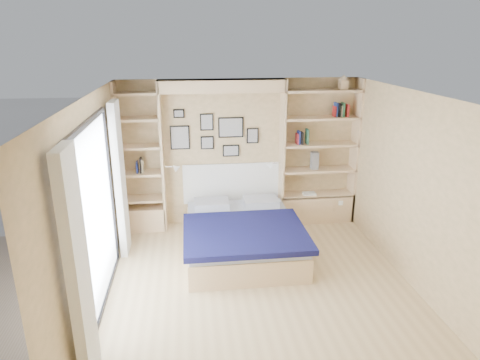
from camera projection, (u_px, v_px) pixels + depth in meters
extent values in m
plane|color=#D7B883|center=(260.00, 289.00, 5.60)|extent=(4.50, 4.50, 0.00)
plane|color=#DDB885|center=(240.00, 153.00, 7.32)|extent=(4.00, 0.00, 4.00)
plane|color=#DDB885|center=(315.00, 311.00, 3.09)|extent=(4.00, 0.00, 4.00)
plane|color=#DDB885|center=(93.00, 207.00, 4.97)|extent=(0.00, 4.50, 4.50)
plane|color=#DDB885|center=(417.00, 193.00, 5.44)|extent=(0.00, 4.50, 4.50)
plane|color=white|center=(264.00, 96.00, 4.81)|extent=(4.50, 4.50, 0.00)
cube|color=beige|center=(162.00, 158.00, 7.01)|extent=(0.04, 0.35, 2.50)
cube|color=beige|center=(282.00, 154.00, 7.24)|extent=(0.04, 0.35, 2.50)
cube|color=beige|center=(222.00, 86.00, 6.76)|extent=(2.00, 0.35, 0.20)
cube|color=beige|center=(354.00, 152.00, 7.39)|extent=(0.04, 0.35, 2.50)
cube|color=beige|center=(120.00, 159.00, 6.93)|extent=(0.04, 0.35, 2.50)
cube|color=beige|center=(316.00, 207.00, 7.63)|extent=(1.30, 0.35, 0.50)
cube|color=beige|center=(145.00, 218.00, 7.30)|extent=(0.70, 0.35, 0.40)
cube|color=black|center=(86.00, 124.00, 4.66)|extent=(0.04, 2.08, 0.06)
cube|color=black|center=(106.00, 297.00, 5.36)|extent=(0.04, 2.08, 0.06)
cube|color=black|center=(76.00, 262.00, 4.06)|extent=(0.04, 0.06, 2.20)
cube|color=black|center=(111.00, 190.00, 5.98)|extent=(0.04, 0.06, 2.20)
cube|color=silver|center=(96.00, 218.00, 5.02)|extent=(0.01, 2.00, 2.20)
cube|color=white|center=(78.00, 272.00, 3.79)|extent=(0.10, 0.45, 2.30)
cube|color=white|center=(120.00, 180.00, 6.24)|extent=(0.10, 0.45, 2.30)
cube|color=beige|center=(316.00, 194.00, 7.55)|extent=(1.30, 0.35, 0.04)
cube|color=beige|center=(318.00, 170.00, 7.41)|extent=(1.30, 0.35, 0.04)
cube|color=beige|center=(320.00, 144.00, 7.27)|extent=(1.30, 0.35, 0.04)
cube|color=beige|center=(321.00, 118.00, 7.12)|extent=(1.30, 0.35, 0.04)
cube|color=beige|center=(323.00, 91.00, 6.98)|extent=(1.30, 0.35, 0.04)
cube|color=beige|center=(144.00, 199.00, 7.19)|extent=(0.70, 0.35, 0.04)
cube|color=beige|center=(142.00, 173.00, 7.04)|extent=(0.70, 0.35, 0.04)
cube|color=beige|center=(140.00, 147.00, 6.90)|extent=(0.70, 0.35, 0.04)
cube|color=beige|center=(138.00, 119.00, 6.76)|extent=(0.70, 0.35, 0.04)
cube|color=beige|center=(136.00, 94.00, 6.63)|extent=(0.70, 0.35, 0.04)
cube|color=beige|center=(242.00, 241.00, 6.52)|extent=(1.64, 2.06, 0.36)
cube|color=#B1B5C1|center=(242.00, 227.00, 6.45)|extent=(1.60, 2.02, 0.10)
cube|color=#111242|center=(245.00, 233.00, 6.10)|extent=(1.74, 1.44, 0.08)
cube|color=#B1B5C1|center=(212.00, 204.00, 7.05)|extent=(0.57, 0.41, 0.12)
cube|color=#B1B5C1|center=(261.00, 202.00, 7.14)|extent=(0.57, 0.41, 0.12)
cube|color=white|center=(233.00, 183.00, 7.45)|extent=(1.74, 0.04, 0.70)
cube|color=black|center=(180.00, 138.00, 7.09)|extent=(0.32, 0.02, 0.40)
cube|color=gray|center=(180.00, 138.00, 7.08)|extent=(0.28, 0.01, 0.36)
cube|color=black|center=(207.00, 122.00, 7.06)|extent=(0.22, 0.02, 0.28)
cube|color=gray|center=(207.00, 122.00, 7.05)|extent=(0.18, 0.01, 0.24)
cube|color=black|center=(207.00, 143.00, 7.17)|extent=(0.22, 0.02, 0.22)
cube|color=gray|center=(207.00, 143.00, 7.16)|extent=(0.18, 0.01, 0.18)
cube|color=black|center=(231.00, 127.00, 7.14)|extent=(0.42, 0.02, 0.34)
cube|color=gray|center=(231.00, 128.00, 7.13)|extent=(0.38, 0.01, 0.30)
cube|color=black|center=(231.00, 151.00, 7.26)|extent=(0.28, 0.02, 0.20)
cube|color=gray|center=(231.00, 151.00, 7.25)|extent=(0.24, 0.01, 0.16)
cube|color=black|center=(253.00, 136.00, 7.23)|extent=(0.20, 0.02, 0.26)
cube|color=gray|center=(253.00, 136.00, 7.22)|extent=(0.16, 0.01, 0.22)
cube|color=black|center=(179.00, 114.00, 6.96)|extent=(0.18, 0.02, 0.14)
cube|color=gray|center=(179.00, 114.00, 6.95)|extent=(0.14, 0.01, 0.10)
cylinder|color=silver|center=(171.00, 167.00, 6.99)|extent=(0.20, 0.02, 0.02)
cone|color=white|center=(177.00, 168.00, 7.01)|extent=(0.13, 0.12, 0.15)
cylinder|color=silver|center=(274.00, 163.00, 7.19)|extent=(0.20, 0.02, 0.02)
cone|color=white|center=(268.00, 164.00, 7.19)|extent=(0.13, 0.12, 0.15)
cube|color=maroon|center=(297.00, 139.00, 7.18)|extent=(0.02, 0.15, 0.18)
cube|color=navy|center=(299.00, 137.00, 7.18)|extent=(0.03, 0.15, 0.22)
cube|color=black|center=(302.00, 138.00, 7.19)|extent=(0.03, 0.15, 0.20)
cube|color=#26593F|center=(307.00, 136.00, 7.19)|extent=(0.03, 0.15, 0.25)
cube|color=#A51E1E|center=(334.00, 111.00, 7.11)|extent=(0.02, 0.15, 0.18)
cube|color=navy|center=(336.00, 110.00, 7.10)|extent=(0.03, 0.15, 0.23)
cube|color=black|center=(339.00, 110.00, 7.11)|extent=(0.03, 0.15, 0.22)
cube|color=#BFB28C|center=(340.00, 111.00, 7.12)|extent=(0.04, 0.15, 0.19)
cube|color=#225936|center=(343.00, 110.00, 7.12)|extent=(0.03, 0.15, 0.23)
cube|color=#A51E1E|center=(347.00, 110.00, 7.13)|extent=(0.03, 0.15, 0.21)
cube|color=navy|center=(137.00, 167.00, 7.00)|extent=(0.02, 0.15, 0.18)
cube|color=black|center=(141.00, 165.00, 6.99)|extent=(0.03, 0.15, 0.25)
cube|color=#C7B892|center=(142.00, 166.00, 7.00)|extent=(0.03, 0.15, 0.23)
cube|color=beige|center=(343.00, 85.00, 6.98)|extent=(0.13, 0.13, 0.15)
cone|color=beige|center=(344.00, 77.00, 6.95)|extent=(0.20, 0.20, 0.08)
cube|color=slate|center=(314.00, 160.00, 7.34)|extent=(0.12, 0.12, 0.30)
cube|color=white|center=(309.00, 194.00, 7.47)|extent=(0.22, 0.16, 0.03)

